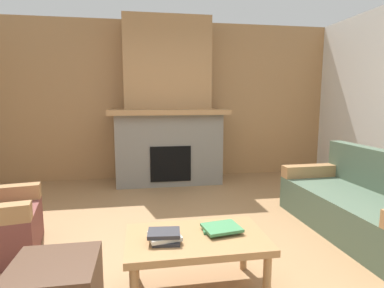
{
  "coord_description": "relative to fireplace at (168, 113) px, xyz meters",
  "views": [
    {
      "loc": [
        -0.46,
        -2.55,
        1.41
      ],
      "look_at": [
        0.11,
        0.86,
        0.89
      ],
      "focal_mm": 29.1,
      "sensor_mm": 36.0,
      "label": 1
    }
  ],
  "objects": [
    {
      "name": "fireplace",
      "position": [
        0.0,
        0.0,
        0.0
      ],
      "size": [
        1.9,
        0.82,
        2.7
      ],
      "color": "gray",
      "rests_on": "ground"
    },
    {
      "name": "wall_back_wood_panel",
      "position": [
        0.0,
        0.38,
        0.19
      ],
      "size": [
        6.0,
        0.12,
        2.7
      ],
      "primitive_type": "cube",
      "color": "#A87A4C",
      "rests_on": "ground"
    },
    {
      "name": "book_stack_center",
      "position": [
        0.11,
        -3.06,
        -0.71
      ],
      "size": [
        0.29,
        0.26,
        0.04
      ],
      "color": "#3D7F4C",
      "rests_on": "coffee_table"
    },
    {
      "name": "coffee_table",
      "position": [
        -0.08,
        -3.11,
        -0.79
      ],
      "size": [
        1.0,
        0.6,
        0.43
      ],
      "color": "#A87A4C",
      "rests_on": "ground"
    },
    {
      "name": "ground",
      "position": [
        0.0,
        -2.62,
        -1.16
      ],
      "size": [
        9.0,
        9.0,
        0.0
      ],
      "primitive_type": "plane",
      "color": "#9E754C"
    },
    {
      "name": "couch",
      "position": [
        1.83,
        -2.38,
        -0.88
      ],
      "size": [
        0.89,
        1.82,
        0.85
      ],
      "color": "#4C604C",
      "rests_on": "ground"
    },
    {
      "name": "book_stack_near_edge",
      "position": [
        -0.31,
        -3.16,
        -0.7
      ],
      "size": [
        0.24,
        0.22,
        0.07
      ],
      "color": "#2D2D33",
      "rests_on": "coffee_table"
    }
  ]
}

